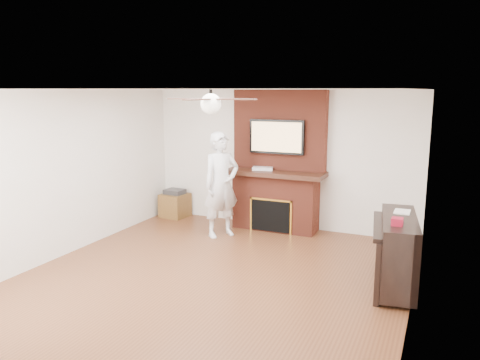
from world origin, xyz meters
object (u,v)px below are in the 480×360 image
at_px(side_table, 175,204).
at_px(piano, 397,250).
at_px(fireplace, 277,175).
at_px(person, 221,185).

height_order(side_table, piano, piano).
relative_size(fireplace, person, 1.39).
xyz_separation_m(fireplace, side_table, (-2.12, -0.07, -0.74)).
bearing_deg(piano, fireplace, 133.12).
bearing_deg(person, side_table, 97.36).
distance_m(fireplace, side_table, 2.24).
bearing_deg(side_table, piano, -16.29).
xyz_separation_m(fireplace, piano, (2.27, -1.85, -0.50)).
height_order(fireplace, side_table, fireplace).
height_order(fireplace, person, fireplace).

